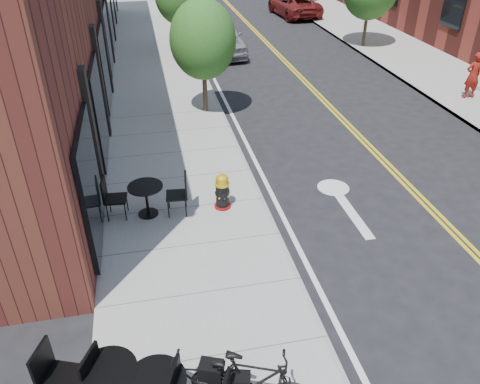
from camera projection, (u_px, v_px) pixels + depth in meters
ground at (300, 282)px, 9.41m from camera, size 120.00×120.00×0.00m
sidewalk_near at (165, 105)px, 17.31m from camera, size 4.00×70.00×0.12m
sidewalk_far at (455, 83)px, 19.40m from camera, size 4.00×70.00×0.12m
tree_near_a at (203, 40)px, 15.37m from camera, size 2.20×2.20×3.81m
fire_hydrant at (222, 191)px, 11.26m from camera, size 0.46×0.46×0.93m
bicycle_left at (201, 384)px, 6.73m from camera, size 1.74×0.92×1.01m
bicycle_right at (254, 383)px, 6.68m from camera, size 1.93×1.20×1.13m
bistro_set_a at (109, 383)px, 6.70m from camera, size 2.04×1.19×1.08m
bistro_set_c at (146, 196)px, 10.96m from camera, size 1.93×0.90×1.03m
parked_car_a at (220, 37)px, 22.90m from camera, size 2.08×4.78×1.60m
parked_car_b at (210, 34)px, 23.26m from camera, size 2.14×5.13×1.65m
parked_car_c at (198, 1)px, 31.60m from camera, size 1.93×4.58×1.32m
parked_car_far at (294, 5)px, 30.29m from camera, size 2.65×5.08×1.37m
pedestrian at (473, 75)px, 17.33m from camera, size 0.63×0.42×1.72m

